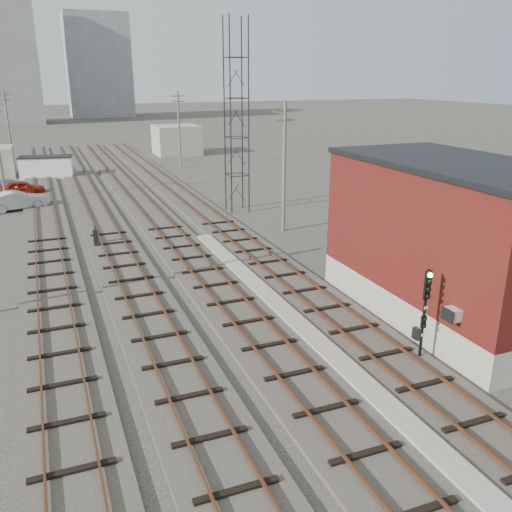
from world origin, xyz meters
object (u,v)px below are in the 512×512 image
switch_stand (96,237)px  site_trailer (47,167)px  car_red (23,188)px  car_silver (17,200)px  signal_mast (425,309)px  car_grey (10,186)px

switch_stand → site_trailer: size_ratio=0.22×
site_trailer → car_red: (-2.40, -8.78, -0.52)m
car_red → car_silver: 6.21m
signal_mast → switch_stand: 22.85m
switch_stand → car_silver: (-4.96, 12.92, 0.17)m
car_silver → car_grey: size_ratio=1.08×
car_grey → site_trailer: bearing=-20.5°
site_trailer → signal_mast: bearing=-67.8°
signal_mast → switch_stand: signal_mast is taller
switch_stand → car_red: size_ratio=0.33×
car_red → car_grey: size_ratio=0.89×
car_silver → car_grey: (-0.85, 7.62, -0.14)m
signal_mast → site_trailer: size_ratio=0.65×
switch_stand → car_silver: size_ratio=0.27×
signal_mast → car_grey: signal_mast is taller
switch_stand → car_red: switch_stand is taller
site_trailer → switch_stand: bearing=-77.6°
switch_stand → car_grey: (-5.80, 20.54, 0.03)m
signal_mast → car_red: bearing=110.6°
site_trailer → car_silver: site_trailer is taller
switch_stand → site_trailer: (-2.23, 27.91, 0.57)m
car_silver → signal_mast: bearing=-171.1°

